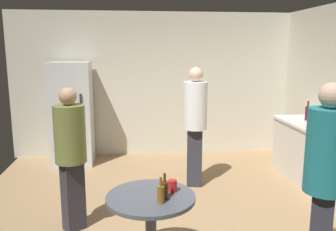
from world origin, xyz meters
The scene contains 13 objects.
ground_plane centered at (0.00, 0.00, -0.05)m, with size 5.20×5.20×0.10m, color #9E7C56.
wall_back centered at (0.00, 2.63, 1.35)m, with size 5.32×0.06×2.70m, color beige.
refrigerator centered at (-1.50, 2.20, 0.90)m, with size 0.70×0.68×1.80m.
kitchen_counter centered at (2.28, 0.69, 0.45)m, with size 0.64×1.94×0.90m.
kettle centered at (2.23, 0.65, 0.97)m, with size 0.24×0.17×0.18m.
wine_bottle_on_counter centered at (2.33, 1.17, 1.02)m, with size 0.08×0.08×0.31m.
foreground_table centered at (-0.32, -1.09, 0.63)m, with size 0.80×0.80×0.73m.
beer_bottle_amber centered at (-0.24, -1.24, 0.82)m, with size 0.06×0.06×0.23m.
beer_bottle_brown centered at (-0.20, -1.15, 0.82)m, with size 0.06×0.06×0.23m.
plastic_cup_red centered at (-0.12, -1.02, 0.79)m, with size 0.08×0.08×0.11m, color red.
person_in_olive_shirt centered at (-1.14, -0.23, 0.94)m, with size 0.48×0.48×1.62m.
person_in_white_shirt centered at (0.46, 0.90, 1.04)m, with size 0.40×0.40×1.77m.
person_in_teal_shirt centered at (1.07, -1.48, 1.04)m, with size 0.47×0.47×1.77m.
Camera 1 is at (-0.50, -4.00, 2.02)m, focal length 37.32 mm.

